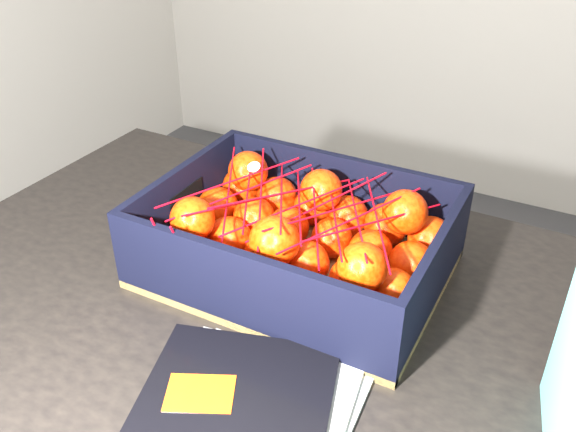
% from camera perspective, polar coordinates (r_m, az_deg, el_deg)
% --- Properties ---
extents(table, '(1.21, 0.81, 0.75)m').
position_cam_1_polar(table, '(0.88, 0.48, -14.93)').
color(table, black).
rests_on(table, ground).
extents(produce_crate, '(0.41, 0.31, 0.12)m').
position_cam_1_polar(produce_crate, '(0.89, 0.91, -3.07)').
color(produce_crate, olive).
rests_on(produce_crate, table).
extents(clementine_heap, '(0.39, 0.29, 0.12)m').
position_cam_1_polar(clementine_heap, '(0.88, 0.86, -2.11)').
color(clementine_heap, '#FF2F05').
rests_on(clementine_heap, produce_crate).
extents(mesh_net, '(0.34, 0.27, 0.09)m').
position_cam_1_polar(mesh_net, '(0.84, 0.39, 0.98)').
color(mesh_net, '#B30614').
rests_on(mesh_net, clementine_heap).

